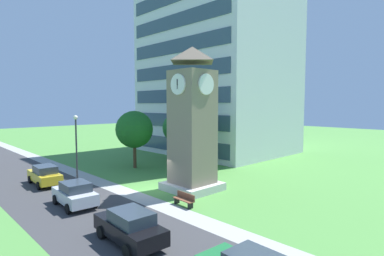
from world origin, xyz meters
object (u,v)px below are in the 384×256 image
at_px(parked_car_yellow, 45,175).
at_px(parked_car_silver, 75,194).
at_px(clock_tower, 192,127).
at_px(parked_car_black, 130,226).
at_px(tree_streetside, 134,129).
at_px(tree_near_tower, 177,128).
at_px(tree_by_building, 196,129).
at_px(park_bench, 184,199).
at_px(street_lamp, 76,142).

relative_size(parked_car_yellow, parked_car_silver, 1.11).
height_order(clock_tower, parked_car_silver, clock_tower).
xyz_separation_m(clock_tower, parked_car_black, (4.73, -8.89, -4.30)).
relative_size(tree_streetside, tree_near_tower, 1.06).
bearing_deg(tree_near_tower, clock_tower, -35.46).
relative_size(tree_by_building, parked_car_silver, 1.61).
height_order(park_bench, tree_by_building, tree_by_building).
distance_m(parked_car_yellow, parked_car_black, 14.71).
distance_m(clock_tower, parked_car_black, 10.95).
height_order(park_bench, parked_car_black, parked_car_black).
relative_size(park_bench, street_lamp, 0.30).
height_order(tree_streetside, parked_car_black, tree_streetside).
bearing_deg(parked_car_yellow, park_bench, 21.72).
bearing_deg(clock_tower, tree_near_tower, 144.54).
height_order(park_bench, street_lamp, street_lamp).
bearing_deg(tree_near_tower, parked_car_silver, -64.62).
height_order(clock_tower, tree_by_building, clock_tower).
height_order(park_bench, tree_streetside, tree_streetside).
relative_size(clock_tower, parked_car_silver, 2.81).
height_order(street_lamp, tree_near_tower, street_lamp).
xyz_separation_m(clock_tower, tree_streetside, (-10.57, 1.46, -0.95)).
bearing_deg(tree_streetside, parked_car_black, -34.08).
xyz_separation_m(tree_near_tower, parked_car_black, (14.87, -16.12, -3.22)).
xyz_separation_m(park_bench, street_lamp, (-10.46, -2.94, 3.25)).
bearing_deg(tree_by_building, street_lamp, -104.33).
relative_size(clock_tower, tree_streetside, 1.84).
height_order(tree_streetside, parked_car_yellow, tree_streetside).
bearing_deg(tree_by_building, clock_tower, -46.56).
relative_size(clock_tower, park_bench, 6.31).
xyz_separation_m(park_bench, parked_car_yellow, (-12.43, -4.95, 0.40)).
bearing_deg(parked_car_yellow, street_lamp, 45.73).
bearing_deg(park_bench, tree_by_building, 131.56).
bearing_deg(parked_car_black, street_lamp, 167.54).
bearing_deg(clock_tower, park_bench, -51.91).
bearing_deg(parked_car_silver, street_lamp, 155.18).
height_order(tree_near_tower, parked_car_yellow, tree_near_tower).
distance_m(clock_tower, tree_near_tower, 12.51).
xyz_separation_m(clock_tower, tree_by_building, (-5.08, 5.36, -0.78)).
bearing_deg(tree_streetside, parked_car_silver, -51.68).
bearing_deg(parked_car_silver, parked_car_yellow, 176.46).
bearing_deg(street_lamp, parked_car_black, -12.46).
bearing_deg(park_bench, parked_car_silver, -133.52).
xyz_separation_m(street_lamp, parked_car_silver, (5.33, -2.47, -2.86)).
xyz_separation_m(tree_streetside, parked_car_silver, (7.91, -10.01, -3.36)).
xyz_separation_m(tree_by_building, parked_car_black, (9.80, -14.25, -3.52)).
height_order(parked_car_yellow, parked_car_silver, same).
xyz_separation_m(parked_car_yellow, parked_car_black, (14.69, -0.79, 0.00)).
relative_size(street_lamp, tree_by_building, 0.91).
distance_m(clock_tower, tree_streetside, 10.72).
xyz_separation_m(park_bench, parked_car_black, (2.26, -5.75, 0.40)).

